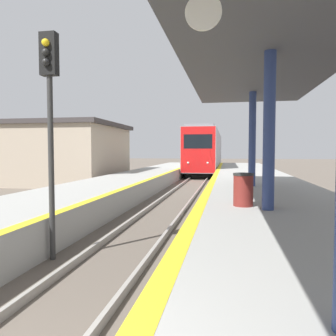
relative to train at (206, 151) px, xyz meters
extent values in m
cube|color=black|center=(0.00, 0.07, -2.08)|extent=(2.45, 19.66, 0.55)
cube|color=#99999E|center=(0.00, 0.07, 0.12)|extent=(2.88, 21.85, 3.84)
cube|color=red|center=(0.00, -10.77, 0.12)|extent=(2.82, 0.16, 3.76)
cube|color=black|center=(0.00, -10.83, 0.79)|extent=(2.30, 0.06, 1.15)
cube|color=slate|center=(0.00, 0.07, 2.16)|extent=(2.45, 20.76, 0.24)
sphere|color=white|center=(-0.79, -10.83, -0.94)|extent=(0.18, 0.18, 0.18)
sphere|color=white|center=(0.79, -10.83, -0.94)|extent=(0.18, 0.18, 0.18)
cylinder|color=#2D2D2D|center=(-1.38, -30.82, -0.37)|extent=(0.12, 0.12, 3.97)
cube|color=black|center=(-1.38, -30.82, 2.07)|extent=(0.36, 0.20, 0.90)
sphere|color=yellow|center=(-1.38, -30.95, 2.27)|extent=(0.16, 0.16, 0.16)
sphere|color=black|center=(-1.38, -30.95, 2.07)|extent=(0.16, 0.16, 0.16)
sphere|color=black|center=(-1.38, -30.95, 1.87)|extent=(0.16, 0.16, 0.16)
cylinder|color=navy|center=(3.37, -28.86, 0.51)|extent=(0.29, 0.29, 3.92)
cylinder|color=navy|center=(3.37, -23.22, 0.51)|extent=(0.29, 0.29, 3.92)
cube|color=#3F3F44|center=(3.37, -28.86, 2.56)|extent=(4.62, 16.91, 0.20)
cylinder|color=white|center=(1.99, -32.24, 2.11)|extent=(0.56, 0.04, 0.56)
cylinder|color=maroon|center=(2.79, -28.38, -1.04)|extent=(0.52, 0.52, 0.82)
cylinder|color=#262626|center=(2.79, -28.38, -0.60)|extent=(0.55, 0.55, 0.06)
cube|color=tan|center=(-11.31, -14.85, -0.31)|extent=(11.20, 7.83, 4.09)
cube|color=#383333|center=(-11.31, -14.85, 1.88)|extent=(11.76, 8.23, 0.30)
camera|label=1|loc=(2.37, -37.30, 0.02)|focal=35.00mm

